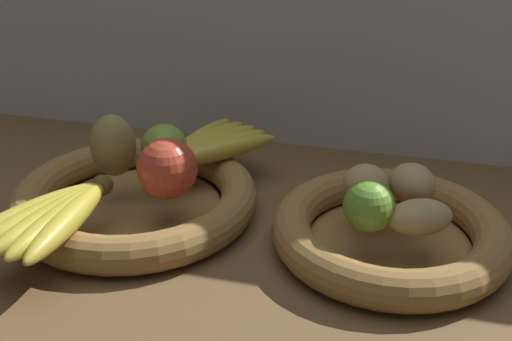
% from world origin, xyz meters
% --- Properties ---
extents(ground_plane, '(1.40, 0.90, 0.03)m').
position_xyz_m(ground_plane, '(0.00, 0.00, -0.01)').
color(ground_plane, brown).
extents(fruit_bowl_left, '(0.33, 0.33, 0.05)m').
position_xyz_m(fruit_bowl_left, '(-0.18, -0.00, 0.02)').
color(fruit_bowl_left, olive).
rests_on(fruit_bowl_left, ground_plane).
extents(fruit_bowl_right, '(0.30, 0.30, 0.05)m').
position_xyz_m(fruit_bowl_right, '(0.16, -0.00, 0.02)').
color(fruit_bowl_right, olive).
rests_on(fruit_bowl_right, ground_plane).
extents(apple_red_right, '(0.08, 0.08, 0.08)m').
position_xyz_m(apple_red_right, '(-0.12, -0.03, 0.09)').
color(apple_red_right, '#CC422D').
rests_on(apple_red_right, fruit_bowl_left).
extents(apple_green_back, '(0.06, 0.06, 0.06)m').
position_xyz_m(apple_green_back, '(-0.16, 0.05, 0.08)').
color(apple_green_back, '#7AA338').
rests_on(apple_green_back, fruit_bowl_left).
extents(pear_brown, '(0.08, 0.08, 0.09)m').
position_xyz_m(pear_brown, '(-0.21, 0.01, 0.09)').
color(pear_brown, olive).
rests_on(pear_brown, fruit_bowl_left).
extents(banana_bunch_front, '(0.12, 0.20, 0.03)m').
position_xyz_m(banana_bunch_front, '(-0.22, -0.13, 0.06)').
color(banana_bunch_front, gold).
rests_on(banana_bunch_front, fruit_bowl_left).
extents(banana_bunch_back, '(0.15, 0.20, 0.03)m').
position_xyz_m(banana_bunch_back, '(-0.11, 0.11, 0.06)').
color(banana_bunch_back, gold).
rests_on(banana_bunch_back, fruit_bowl_left).
extents(potato_small, '(0.09, 0.08, 0.04)m').
position_xyz_m(potato_small, '(0.19, -0.04, 0.07)').
color(potato_small, tan).
rests_on(potato_small, fruit_bowl_right).
extents(potato_oblong, '(0.07, 0.07, 0.05)m').
position_xyz_m(potato_oblong, '(0.13, 0.02, 0.07)').
color(potato_oblong, tan).
rests_on(potato_oblong, fruit_bowl_right).
extents(potato_back, '(0.07, 0.08, 0.05)m').
position_xyz_m(potato_back, '(0.18, 0.04, 0.07)').
color(potato_back, tan).
rests_on(potato_back, fruit_bowl_right).
extents(lime_near, '(0.06, 0.06, 0.06)m').
position_xyz_m(lime_near, '(0.14, -0.04, 0.08)').
color(lime_near, '#6B9E33').
rests_on(lime_near, fruit_bowl_right).
extents(chili_pepper, '(0.11, 0.04, 0.02)m').
position_xyz_m(chili_pepper, '(0.16, -0.00, 0.06)').
color(chili_pepper, red).
rests_on(chili_pepper, fruit_bowl_right).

